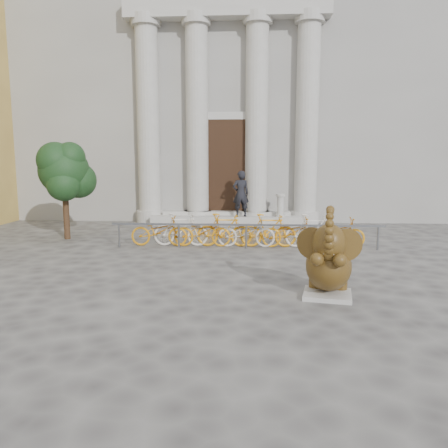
# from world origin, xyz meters

# --- Properties ---
(ground) EXTENTS (80.00, 80.00, 0.00)m
(ground) POSITION_xyz_m (0.00, 0.00, 0.00)
(ground) COLOR #474442
(ground) RESTS_ON ground
(classical_building) EXTENTS (22.00, 10.70, 12.00)m
(classical_building) POSITION_xyz_m (0.00, 14.93, 5.98)
(classical_building) COLOR gray
(classical_building) RESTS_ON ground
(entrance_steps) EXTENTS (6.00, 1.20, 0.36)m
(entrance_steps) POSITION_xyz_m (0.00, 9.40, 0.18)
(entrance_steps) COLOR #A8A59E
(entrance_steps) RESTS_ON ground
(elephant_statue) EXTENTS (1.17, 1.38, 1.77)m
(elephant_statue) POSITION_xyz_m (2.45, -0.01, 0.64)
(elephant_statue) COLOR #A8A59E
(elephant_statue) RESTS_ON ground
(bike_rack) EXTENTS (8.00, 0.53, 1.00)m
(bike_rack) POSITION_xyz_m (0.86, 4.77, 0.50)
(bike_rack) COLOR slate
(bike_rack) RESTS_ON ground
(tree) EXTENTS (1.82, 1.66, 3.15)m
(tree) POSITION_xyz_m (-5.02, 5.71, 2.20)
(tree) COLOR #332114
(tree) RESTS_ON ground
(pedestrian) EXTENTS (0.75, 0.58, 1.80)m
(pedestrian) POSITION_xyz_m (0.60, 9.05, 1.26)
(pedestrian) COLOR black
(pedestrian) RESTS_ON entrance_steps
(balustrade_post) EXTENTS (0.37, 0.37, 0.90)m
(balustrade_post) POSITION_xyz_m (2.16, 9.10, 0.78)
(balustrade_post) COLOR #A8A59E
(balustrade_post) RESTS_ON entrance_steps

